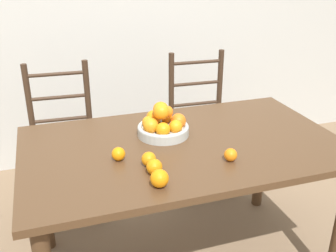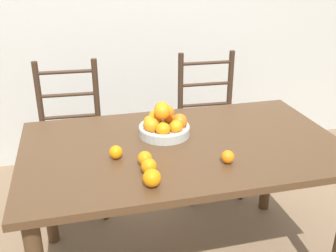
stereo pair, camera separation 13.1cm
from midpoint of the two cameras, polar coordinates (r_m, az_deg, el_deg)
name	(u,v)px [view 1 (the left image)]	position (r m, az deg, el deg)	size (l,w,h in m)	color
wall_back	(118,4)	(3.27, -8.45, 17.11)	(8.00, 0.06, 2.60)	beige
dining_table	(183,161)	(2.03, 0.36, -5.07)	(1.61, 0.95, 0.78)	#4C331E
fruit_bowl	(163,125)	(2.05, -2.59, 0.15)	(0.27, 0.27, 0.18)	#B2B7B2
orange_loose_0	(159,178)	(1.61, -3.59, -7.65)	(0.08, 0.08, 0.08)	orange
orange_loose_1	(118,154)	(1.83, -9.24, -4.05)	(0.06, 0.06, 0.06)	orange
orange_loose_2	(231,155)	(1.82, 7.05, -4.20)	(0.06, 0.06, 0.06)	orange
orange_loose_3	(154,167)	(1.70, -4.21, -5.97)	(0.07, 0.07, 0.07)	orange
orange_loose_4	(149,159)	(1.77, -4.93, -4.84)	(0.07, 0.07, 0.07)	orange
chair_left	(64,147)	(2.73, -16.19, -3.02)	(0.44, 0.42, 1.02)	#382619
chair_right	(201,129)	(2.91, 3.52, -0.41)	(0.44, 0.42, 1.02)	#382619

